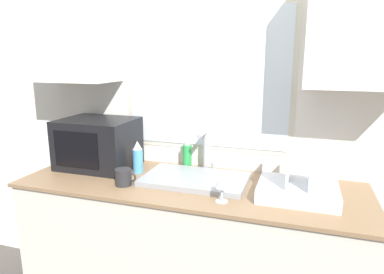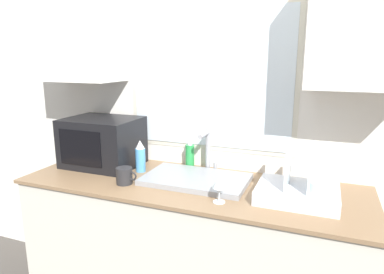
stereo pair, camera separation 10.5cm
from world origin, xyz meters
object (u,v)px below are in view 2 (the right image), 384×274
at_px(faucet, 208,147).
at_px(soap_bottle, 190,156).
at_px(mug_near_sink, 125,176).
at_px(dish_rack, 299,190).
at_px(microwave, 103,142).
at_px(spray_bottle, 140,157).
at_px(wine_glass, 219,183).

xyz_separation_m(faucet, soap_bottle, (-0.13, 0.02, -0.07)).
bearing_deg(faucet, soap_bottle, 169.90).
bearing_deg(mug_near_sink, dish_rack, 7.07).
xyz_separation_m(microwave, mug_near_sink, (0.32, -0.25, -0.11)).
bearing_deg(faucet, mug_near_sink, -134.87).
bearing_deg(spray_bottle, microwave, 174.86).
distance_m(spray_bottle, mug_near_sink, 0.23).
distance_m(faucet, mug_near_sink, 0.54).
distance_m(dish_rack, wine_glass, 0.41).
bearing_deg(dish_rack, faucet, 155.99).
distance_m(microwave, wine_glass, 0.95).
distance_m(microwave, mug_near_sink, 0.42).
height_order(spray_bottle, soap_bottle, spray_bottle).
xyz_separation_m(faucet, mug_near_sink, (-0.37, -0.37, -0.11)).
xyz_separation_m(faucet, spray_bottle, (-0.39, -0.15, -0.06)).
height_order(dish_rack, wine_glass, dish_rack).
bearing_deg(soap_bottle, mug_near_sink, -121.53).
height_order(faucet, wine_glass, faucet).
bearing_deg(faucet, dish_rack, -24.01).
xyz_separation_m(faucet, wine_glass, (0.21, -0.42, -0.06)).
height_order(soap_bottle, mug_near_sink, soap_bottle).
bearing_deg(wine_glass, spray_bottle, 155.37).
bearing_deg(spray_bottle, dish_rack, -6.38).
bearing_deg(spray_bottle, wine_glass, -24.63).
distance_m(faucet, soap_bottle, 0.15).
relative_size(mug_near_sink, wine_glass, 0.89).
height_order(mug_near_sink, wine_glass, wine_glass).
bearing_deg(dish_rack, wine_glass, -155.50).
distance_m(soap_bottle, mug_near_sink, 0.47).
xyz_separation_m(dish_rack, spray_bottle, (-0.97, 0.11, 0.04)).
relative_size(dish_rack, mug_near_sink, 3.14).
height_order(dish_rack, spray_bottle, dish_rack).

